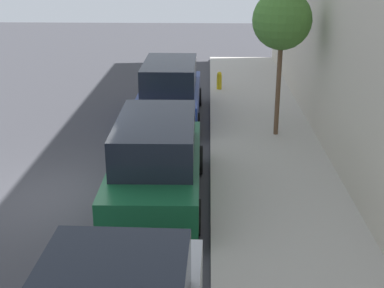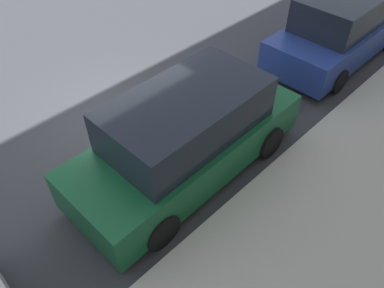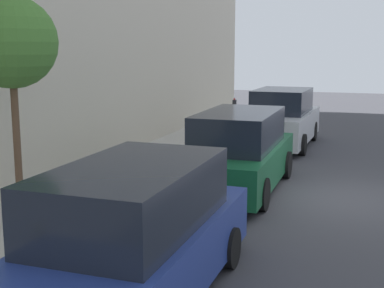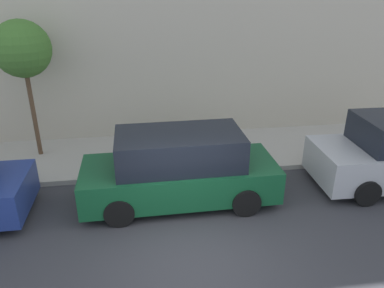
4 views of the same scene
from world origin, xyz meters
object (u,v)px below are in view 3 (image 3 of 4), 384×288
parking_meter_near (234,115)px  street_tree (11,43)px  parked_minivan_second (239,152)px  parked_minivan_third (134,236)px  parked_suv_nearest (282,119)px

parking_meter_near → street_tree: (1.49, 10.03, 2.40)m
parked_minivan_second → parked_minivan_third: (-0.13, 6.12, 0.00)m
street_tree → parking_meter_near: bearing=-98.5°
parked_suv_nearest → parking_meter_near: 1.66m
parked_suv_nearest → parking_meter_near: bearing=11.0°
parked_minivan_third → parked_suv_nearest: bearing=-89.2°
parked_minivan_third → parking_meter_near: (1.78, -11.97, 0.14)m
parked_minivan_second → parked_minivan_third: same height
parked_suv_nearest → street_tree: size_ratio=1.16×
parked_minivan_third → parked_minivan_second: bearing=-88.8°
parked_suv_nearest → parked_minivan_third: size_ratio=0.99×
parked_suv_nearest → street_tree: bearing=73.2°
parking_meter_near → street_tree: size_ratio=0.36×
parked_minivan_second → parking_meter_near: parked_minivan_second is taller
parked_minivan_second → street_tree: bearing=52.9°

